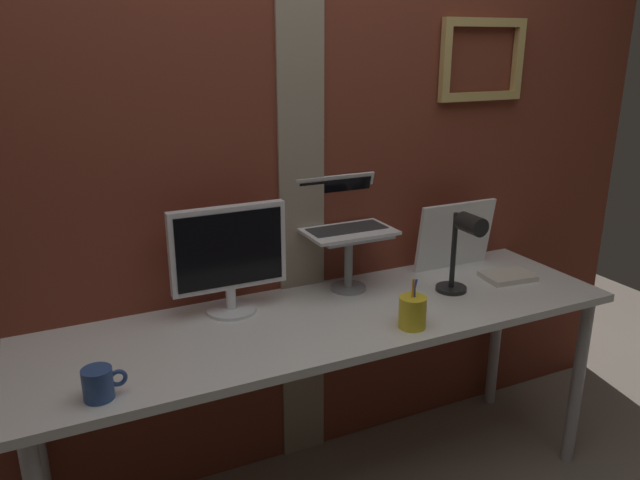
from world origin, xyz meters
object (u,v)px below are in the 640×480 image
(laptop, at_px, (341,215))
(coffee_mug, at_px, (99,384))
(desk_lamp, at_px, (463,245))
(pen_cup, at_px, (412,312))
(whiteboard_panel, at_px, (455,235))
(monitor, at_px, (229,254))

(laptop, relative_size, coffee_mug, 2.84)
(desk_lamp, height_order, pen_cup, desk_lamp)
(whiteboard_panel, height_order, desk_lamp, desk_lamp)
(monitor, distance_m, pen_cup, 0.66)
(monitor, relative_size, coffee_mug, 3.46)
(desk_lamp, bearing_deg, laptop, 139.43)
(monitor, bearing_deg, whiteboard_panel, 1.29)
(laptop, xyz_separation_m, coffee_mug, (-0.97, -0.45, -0.24))
(laptop, height_order, desk_lamp, laptop)
(monitor, xyz_separation_m, whiteboard_panel, (1.00, 0.02, -0.07))
(laptop, xyz_separation_m, desk_lamp, (0.36, -0.30, -0.08))
(pen_cup, relative_size, coffee_mug, 1.48)
(monitor, distance_m, laptop, 0.49)
(pen_cup, bearing_deg, whiteboard_panel, 40.26)
(desk_lamp, bearing_deg, coffee_mug, -173.53)
(desk_lamp, bearing_deg, monitor, 164.01)
(desk_lamp, bearing_deg, pen_cup, -154.78)
(monitor, height_order, pen_cup, monitor)
(monitor, xyz_separation_m, desk_lamp, (0.83, -0.24, -0.02))
(laptop, distance_m, coffee_mug, 1.10)
(monitor, xyz_separation_m, pen_cup, (0.51, -0.39, -0.16))
(laptop, bearing_deg, coffee_mug, -154.94)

